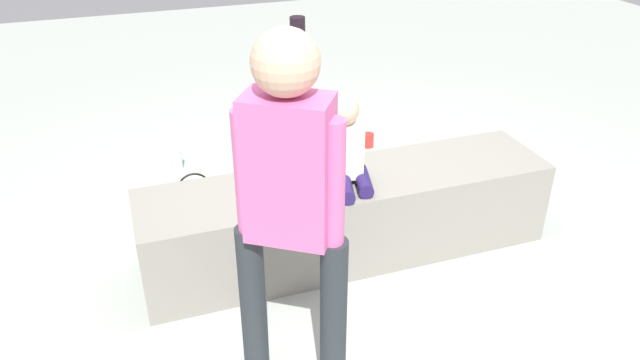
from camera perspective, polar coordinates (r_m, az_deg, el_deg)
name	(u,v)px	position (r m, az deg, el deg)	size (l,w,h in m)	color
ground_plane	(347,252)	(3.48, 2.55, -6.72)	(12.00, 12.00, 0.00)	#9EA49B
concrete_ledge	(348,216)	(3.34, 2.64, -3.40)	(2.22, 0.52, 0.48)	gray
child_seated	(344,146)	(3.07, 2.29, 3.21)	(0.29, 0.34, 0.48)	#25184F
adult_standing	(289,193)	(2.22, -2.89, -1.18)	(0.39, 0.33, 1.52)	#262C30
cake_plate	(285,176)	(3.20, -3.31, 0.40)	(0.22, 0.22, 0.07)	white
gift_bag	(292,184)	(3.85, -2.67, -0.36)	(0.26, 0.09, 0.32)	#4C99E0
railing_post	(299,99)	(4.59, -2.00, 7.59)	(0.36, 0.36, 0.96)	black
water_bottle_near_gift	(440,174)	(4.13, 11.12, 0.59)	(0.07, 0.07, 0.21)	silver
water_bottle_far_side	(177,158)	(4.40, -13.21, 2.01)	(0.07, 0.07, 0.18)	silver
party_cup_red	(368,140)	(4.63, 4.52, 3.73)	(0.08, 0.08, 0.11)	red
handbag_black_leather	(195,200)	(3.83, -11.57, -1.83)	(0.26, 0.15, 0.29)	black
handbag_brown_canvas	(324,152)	(4.29, 0.40, 2.61)	(0.27, 0.13, 0.32)	brown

